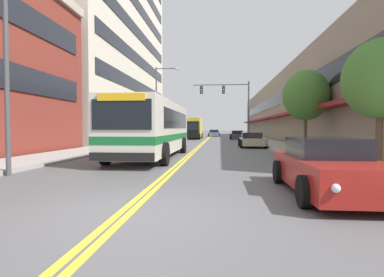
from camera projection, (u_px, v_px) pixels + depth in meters
ground_plane at (207, 139)px, 42.63m from camera, size 240.00×240.00×0.00m
sidewalk_left at (159, 138)px, 43.27m from camera, size 2.93×106.00×0.17m
sidewalk_right at (257, 139)px, 41.98m from camera, size 2.93×106.00×0.17m
centre_line at (207, 139)px, 42.63m from camera, size 0.34×106.00×0.01m
office_tower_left at (95, 36)px, 39.54m from camera, size 12.08×30.95×27.47m
storefront_row_right at (299, 110)px, 41.32m from camera, size 9.10×68.00×8.05m
city_bus at (154, 127)px, 16.44m from camera, size 2.88×10.69×2.93m
car_champagne_parked_left_mid at (164, 137)px, 33.16m from camera, size 2.05×4.69×1.23m
car_red_parked_right_foreground at (327, 168)px, 7.29m from camera, size 2.03×4.49×1.36m
car_beige_parked_right_mid at (252, 140)px, 24.93m from camera, size 2.08×4.16×1.21m
car_dark_grey_parked_right_far at (237, 135)px, 43.17m from camera, size 2.03×4.55×1.23m
car_slate_blue_moving_lead at (214, 133)px, 56.30m from camera, size 2.18×4.28×1.26m
box_truck at (192, 128)px, 44.23m from camera, size 2.81×7.82×3.06m
traffic_signal_mast at (230, 99)px, 35.88m from camera, size 6.74×0.38×7.14m
street_lamp_left_near at (14, 20)px, 9.86m from camera, size 2.30×0.28×8.82m
street_lamp_left_far at (160, 98)px, 33.35m from camera, size 2.68×0.28×8.35m
street_tree_right_near at (380, 79)px, 10.30m from camera, size 2.49×2.49×4.50m
street_tree_right_mid at (306, 95)px, 19.04m from camera, size 2.89×2.89×5.11m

